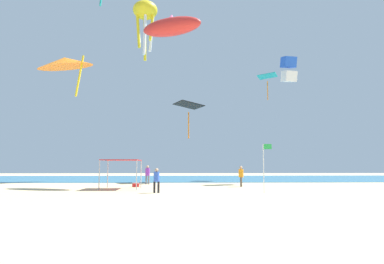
{
  "coord_description": "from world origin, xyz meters",
  "views": [
    {
      "loc": [
        -2.35,
        -20.99,
        1.88
      ],
      "look_at": [
        -1.2,
        11.42,
        5.11
      ],
      "focal_mm": 31.04,
      "sensor_mm": 36.0,
      "label": 1
    }
  ],
  "objects_px": {
    "kite_diamond_teal": "(267,77)",
    "kite_octopus_yellow": "(145,13)",
    "canopy_tent": "(122,161)",
    "kite_box_blue": "(289,69)",
    "person_near_tent": "(157,178)",
    "person_leftmost": "(148,173)",
    "cooler_box": "(136,185)",
    "kite_inflatable_red": "(171,27)",
    "kite_diamond_black": "(189,107)",
    "kite_delta_orange": "(65,62)",
    "person_central": "(241,175)",
    "banner_flag": "(265,163)"
  },
  "relations": [
    {
      "from": "person_leftmost",
      "to": "banner_flag",
      "type": "height_order",
      "value": "banner_flag"
    },
    {
      "from": "canopy_tent",
      "to": "kite_box_blue",
      "type": "bearing_deg",
      "value": 26.79
    },
    {
      "from": "kite_octopus_yellow",
      "to": "kite_diamond_black",
      "type": "xyz_separation_m",
      "value": [
        5.64,
        -4.73,
        -13.34
      ]
    },
    {
      "from": "kite_octopus_yellow",
      "to": "kite_diamond_teal",
      "type": "bearing_deg",
      "value": 24.32
    },
    {
      "from": "canopy_tent",
      "to": "person_central",
      "type": "xyz_separation_m",
      "value": [
        9.98,
        2.22,
        -1.13
      ]
    },
    {
      "from": "canopy_tent",
      "to": "kite_octopus_yellow",
      "type": "height_order",
      "value": "kite_octopus_yellow"
    },
    {
      "from": "person_leftmost",
      "to": "kite_box_blue",
      "type": "bearing_deg",
      "value": 46.25
    },
    {
      "from": "person_central",
      "to": "kite_box_blue",
      "type": "distance_m",
      "value": 14.4
    },
    {
      "from": "kite_octopus_yellow",
      "to": "kite_diamond_black",
      "type": "distance_m",
      "value": 15.23
    },
    {
      "from": "kite_diamond_black",
      "to": "person_leftmost",
      "type": "bearing_deg",
      "value": -65.15
    },
    {
      "from": "kite_delta_orange",
      "to": "kite_octopus_yellow",
      "type": "xyz_separation_m",
      "value": [
        3.64,
        18.54,
        12.58
      ]
    },
    {
      "from": "banner_flag",
      "to": "kite_diamond_black",
      "type": "bearing_deg",
      "value": 107.67
    },
    {
      "from": "person_leftmost",
      "to": "kite_diamond_black",
      "type": "distance_m",
      "value": 9.65
    },
    {
      "from": "person_near_tent",
      "to": "kite_diamond_black",
      "type": "bearing_deg",
      "value": 97.08
    },
    {
      "from": "kite_diamond_teal",
      "to": "kite_inflatable_red",
      "type": "xyz_separation_m",
      "value": [
        -12.28,
        -11.22,
        1.89
      ]
    },
    {
      "from": "kite_diamond_teal",
      "to": "person_leftmost",
      "type": "bearing_deg",
      "value": 146.66
    },
    {
      "from": "cooler_box",
      "to": "kite_box_blue",
      "type": "xyz_separation_m",
      "value": [
        15.67,
        6.08,
        12.14
      ]
    },
    {
      "from": "cooler_box",
      "to": "kite_inflatable_red",
      "type": "height_order",
      "value": "kite_inflatable_red"
    },
    {
      "from": "cooler_box",
      "to": "kite_box_blue",
      "type": "bearing_deg",
      "value": 21.21
    },
    {
      "from": "person_near_tent",
      "to": "kite_diamond_teal",
      "type": "distance_m",
      "value": 26.4
    },
    {
      "from": "person_central",
      "to": "kite_octopus_yellow",
      "type": "distance_m",
      "value": 26.63
    },
    {
      "from": "person_central",
      "to": "kite_inflatable_red",
      "type": "xyz_separation_m",
      "value": [
        -6.2,
        2.03,
        14.18
      ]
    },
    {
      "from": "kite_octopus_yellow",
      "to": "kite_diamond_black",
      "type": "height_order",
      "value": "kite_octopus_yellow"
    },
    {
      "from": "kite_box_blue",
      "to": "banner_flag",
      "type": "bearing_deg",
      "value": -126.59
    },
    {
      "from": "banner_flag",
      "to": "cooler_box",
      "type": "height_order",
      "value": "banner_flag"
    },
    {
      "from": "kite_octopus_yellow",
      "to": "kite_delta_orange",
      "type": "bearing_deg",
      "value": -76.73
    },
    {
      "from": "kite_box_blue",
      "to": "kite_diamond_black",
      "type": "distance_m",
      "value": 11.8
    },
    {
      "from": "kite_diamond_black",
      "to": "person_central",
      "type": "bearing_deg",
      "value": 4.4
    },
    {
      "from": "kite_diamond_teal",
      "to": "kite_octopus_yellow",
      "type": "relative_size",
      "value": 0.44
    },
    {
      "from": "canopy_tent",
      "to": "kite_diamond_teal",
      "type": "xyz_separation_m",
      "value": [
        16.06,
        15.46,
        11.15
      ]
    },
    {
      "from": "person_near_tent",
      "to": "kite_delta_orange",
      "type": "relative_size",
      "value": 0.31
    },
    {
      "from": "person_central",
      "to": "banner_flag",
      "type": "bearing_deg",
      "value": 17.05
    },
    {
      "from": "canopy_tent",
      "to": "person_leftmost",
      "type": "bearing_deg",
      "value": 76.72
    },
    {
      "from": "canopy_tent",
      "to": "kite_diamond_teal",
      "type": "relative_size",
      "value": 0.9
    },
    {
      "from": "cooler_box",
      "to": "kite_box_blue",
      "type": "height_order",
      "value": "kite_box_blue"
    },
    {
      "from": "banner_flag",
      "to": "person_leftmost",
      "type": "bearing_deg",
      "value": 130.37
    },
    {
      "from": "person_leftmost",
      "to": "person_central",
      "type": "xyz_separation_m",
      "value": [
        8.51,
        -4.0,
        -0.03
      ]
    },
    {
      "from": "person_central",
      "to": "cooler_box",
      "type": "height_order",
      "value": "person_central"
    },
    {
      "from": "kite_inflatable_red",
      "to": "kite_octopus_yellow",
      "type": "xyz_separation_m",
      "value": [
        -3.81,
        11.23,
        6.64
      ]
    },
    {
      "from": "person_near_tent",
      "to": "cooler_box",
      "type": "xyz_separation_m",
      "value": [
        -2.21,
        6.17,
        -0.8
      ]
    },
    {
      "from": "person_central",
      "to": "kite_delta_orange",
      "type": "bearing_deg",
      "value": -55.54
    },
    {
      "from": "person_leftmost",
      "to": "cooler_box",
      "type": "distance_m",
      "value": 4.1
    },
    {
      "from": "kite_delta_orange",
      "to": "cooler_box",
      "type": "bearing_deg",
      "value": -95.64
    },
    {
      "from": "person_leftmost",
      "to": "kite_inflatable_red",
      "type": "relative_size",
      "value": 0.29
    },
    {
      "from": "person_leftmost",
      "to": "kite_diamond_teal",
      "type": "xyz_separation_m",
      "value": [
        14.6,
        9.25,
        12.25
      ]
    },
    {
      "from": "person_near_tent",
      "to": "canopy_tent",
      "type": "bearing_deg",
      "value": 145.05
    },
    {
      "from": "kite_diamond_teal",
      "to": "kite_octopus_yellow",
      "type": "xyz_separation_m",
      "value": [
        -16.09,
        0.02,
        8.53
      ]
    },
    {
      "from": "canopy_tent",
      "to": "cooler_box",
      "type": "height_order",
      "value": "canopy_tent"
    },
    {
      "from": "person_leftmost",
      "to": "kite_inflatable_red",
      "type": "height_order",
      "value": "kite_inflatable_red"
    },
    {
      "from": "cooler_box",
      "to": "kite_diamond_black",
      "type": "bearing_deg",
      "value": 60.72
    }
  ]
}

